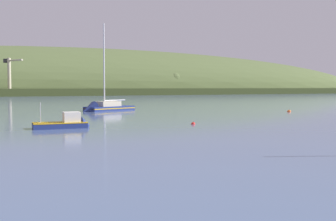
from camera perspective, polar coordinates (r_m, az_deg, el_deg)
The scene contains 6 objects.
far_shoreline_hill at distance 247.30m, azimuth -10.45°, elevation 2.37°, with size 555.19×133.47×53.80m.
dockside_crane at distance 191.36m, azimuth -21.29°, elevation 4.28°, with size 6.64×11.92×16.60m.
sailboat_near_mooring at distance 68.22m, azimuth -9.05°, elevation 0.17°, with size 9.95×5.82×15.93m.
fishing_boat_moored at distance 40.39m, azimuth -14.00°, elevation -1.92°, with size 5.54×2.57×3.25m.
mooring_buoy_off_fishing_boat at distance 43.10m, azimuth 3.55°, elevation -1.93°, with size 0.45×0.45×0.53m.
mooring_buoy_far_upstream at distance 67.40m, azimuth 16.60°, elevation -0.17°, with size 0.60×0.60×0.68m.
Camera 1 is at (-25.45, 5.93, 3.94)m, focal length 43.51 mm.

